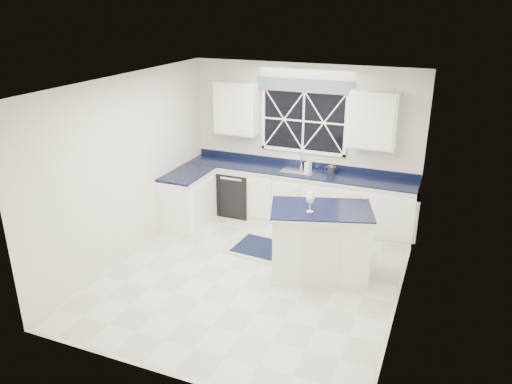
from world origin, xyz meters
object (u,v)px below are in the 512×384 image
at_px(island, 320,242).
at_px(kettle, 332,169).
at_px(dishwasher, 239,191).
at_px(soap_bottle, 308,164).
at_px(wine_glass, 310,198).
at_px(faucet, 301,159).

height_order(island, kettle, kettle).
bearing_deg(dishwasher, soap_bottle, 5.35).
distance_m(dishwasher, kettle, 1.77).
xyz_separation_m(dishwasher, kettle, (1.66, 0.10, 0.61)).
distance_m(island, wine_glass, 0.73).
bearing_deg(faucet, soap_bottle, -27.25).
bearing_deg(faucet, island, -64.50).
xyz_separation_m(faucet, soap_bottle, (0.15, -0.08, -0.06)).
relative_size(wine_glass, soap_bottle, 1.34).
bearing_deg(wine_glass, kettle, 95.35).
bearing_deg(faucet, dishwasher, -169.98).
height_order(dishwasher, wine_glass, wine_glass).
relative_size(island, kettle, 6.47).
distance_m(faucet, soap_bottle, 0.18).
bearing_deg(soap_bottle, kettle, -2.25).
bearing_deg(soap_bottle, island, -67.65).
bearing_deg(dishwasher, island, -39.28).
xyz_separation_m(dishwasher, faucet, (1.10, 0.19, 0.69)).
bearing_deg(island, faucet, 98.03).
distance_m(dishwasher, wine_glass, 2.67).
distance_m(island, soap_bottle, 1.93).
distance_m(island, kettle, 1.80).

